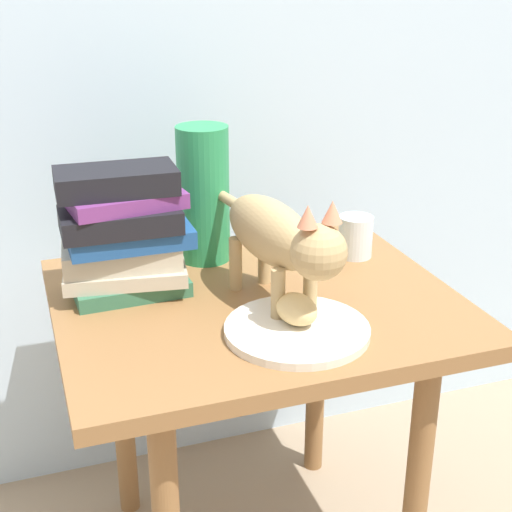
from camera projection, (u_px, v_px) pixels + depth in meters
name	position (u px, v px, depth m)	size (l,w,h in m)	color
side_table	(256.00, 341.00, 1.36)	(0.71, 0.61, 0.60)	olive
plate	(297.00, 330.00, 1.19)	(0.24, 0.24, 0.01)	silver
bread_roll	(297.00, 309.00, 1.19)	(0.08, 0.06, 0.05)	#E0BC7A
cat	(279.00, 237.00, 1.24)	(0.14, 0.48, 0.23)	tan
book_stack	(124.00, 234.00, 1.29)	(0.24, 0.15, 0.24)	#336B4C
green_vase	(204.00, 194.00, 1.44)	(0.10, 0.10, 0.27)	#288C51
candle_jar	(355.00, 239.00, 1.49)	(0.07, 0.07, 0.08)	silver
tv_remote	(296.00, 245.00, 1.54)	(0.15, 0.04, 0.02)	black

